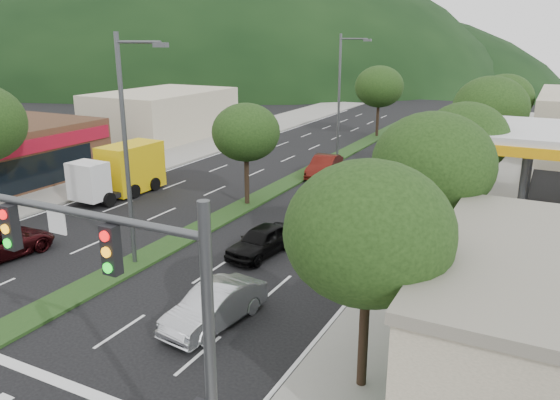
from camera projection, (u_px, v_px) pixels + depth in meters
The scene contains 23 objects.
sidewalk_right at pixel (480, 201), 33.58m from camera, with size 5.00×90.00×0.15m, color gray.
sidewalk_left at pixel (153, 160), 44.65m from camera, with size 6.00×90.00×0.15m, color gray.
median at pixel (313, 169), 41.57m from camera, with size 1.60×56.00×0.12m, color #193413.
traffic_signal at pixel (143, 301), 11.12m from camera, with size 6.12×0.40×7.00m.
bldg_left_far at pixel (163, 115), 54.28m from camera, with size 9.00×14.00×4.60m, color beige.
hill_far at pixel (162, 74), 146.27m from camera, with size 176.00×132.00×82.00m, color black.
tree_r_a at pixel (369, 232), 14.51m from camera, with size 4.60×4.60×6.63m.
tree_r_b at pixel (433, 164), 21.27m from camera, with size 4.80×4.80×6.94m.
tree_r_c at pixel (466, 138), 28.18m from camera, with size 4.40×4.40×6.48m.
tree_r_d at pixel (491, 108), 36.59m from camera, with size 5.00×5.00×7.17m.
tree_r_e at pixel (505, 98), 45.20m from camera, with size 4.60×4.60×6.71m.
tree_med_near at pixel (246, 132), 31.77m from camera, with size 4.00×4.00×6.02m.
tree_med_far at pixel (379, 87), 53.79m from camera, with size 4.80×4.80×6.94m.
streetlight_near at pixel (129, 142), 22.82m from camera, with size 2.60×0.25×10.00m.
streetlight_mid at pixel (342, 90), 44.15m from camera, with size 2.60×0.25×10.00m.
sedan_silver at pixel (214, 306), 19.19m from camera, with size 1.52×4.35×1.43m, color #ABAEB3.
suv_maroon at pixel (0, 244), 25.06m from camera, with size 2.23×4.83×1.34m, color black.
car_queue_a at pixel (261, 241), 25.36m from camera, with size 1.63×4.06×1.38m, color black.
car_queue_b at pixel (370, 220), 28.05m from camera, with size 2.08×5.12×1.49m, color #444347.
car_queue_c at pixel (324, 166), 39.46m from camera, with size 1.62×4.64×1.53m, color #4E120D.
car_queue_d at pixel (357, 191), 33.38m from camera, with size 2.29×4.97×1.38m, color black.
box_truck at pixel (123, 172), 34.79m from camera, with size 2.65×6.48×3.17m.
motorhome at pixel (429, 158), 36.19m from camera, with size 4.03×10.27×3.85m.
Camera 1 is at (16.08, -9.23, 9.84)m, focal length 35.00 mm.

